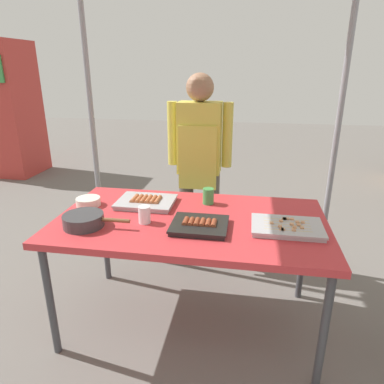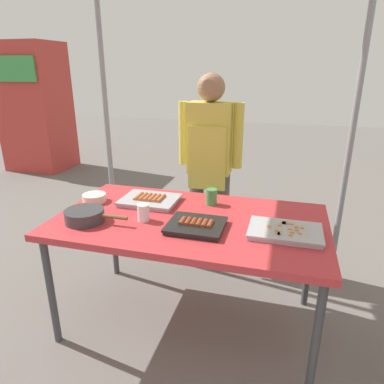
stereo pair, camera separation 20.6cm
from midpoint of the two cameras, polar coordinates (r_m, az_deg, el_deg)
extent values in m
plane|color=#66605B|center=(2.48, 2.21, -20.44)|extent=(18.00, 18.00, 0.00)
cube|color=#C63338|center=(2.08, 2.47, -4.91)|extent=(1.60, 0.90, 0.04)
cylinder|color=#3F3F44|center=(2.24, -19.72, -15.31)|extent=(0.04, 0.04, 0.71)
cylinder|color=#3F3F44|center=(1.94, 22.82, -21.98)|extent=(0.04, 0.04, 0.71)
cylinder|color=#3F3F44|center=(2.81, -10.72, -6.87)|extent=(0.04, 0.04, 0.71)
cylinder|color=#3F3F44|center=(2.58, 20.99, -10.53)|extent=(0.04, 0.04, 0.71)
cylinder|color=gray|center=(3.00, -11.97, 11.56)|extent=(0.04, 0.04, 2.38)
cylinder|color=gray|center=(2.73, 26.94, 9.05)|extent=(0.04, 0.04, 2.38)
cube|color=#ADADB2|center=(2.31, -4.43, -1.58)|extent=(0.36, 0.27, 0.02)
cube|color=#ADADB2|center=(2.30, -4.44, -1.21)|extent=(0.37, 0.29, 0.01)
cylinder|color=#B7663D|center=(2.33, -6.30, -0.82)|extent=(0.03, 0.13, 0.03)
cylinder|color=#B7663D|center=(2.31, -5.56, -0.90)|extent=(0.03, 0.13, 0.03)
cylinder|color=#B7663D|center=(2.30, -4.82, -0.97)|extent=(0.03, 0.13, 0.03)
cylinder|color=#B7663D|center=(2.29, -4.07, -1.05)|extent=(0.03, 0.13, 0.03)
cylinder|color=#B7663D|center=(2.28, -3.32, -1.13)|extent=(0.03, 0.13, 0.03)
cylinder|color=#B7663D|center=(2.27, -2.56, -1.21)|extent=(0.03, 0.13, 0.03)
cube|color=#ADADB2|center=(1.97, 17.99, -6.45)|extent=(0.38, 0.26, 0.02)
cube|color=#ADADB2|center=(1.96, 18.04, -6.03)|extent=(0.39, 0.27, 0.01)
cylinder|color=tan|center=(1.90, 18.11, -6.85)|extent=(0.25, 0.01, 0.01)
cube|color=tan|center=(1.90, 18.96, -6.92)|extent=(0.02, 0.02, 0.02)
cube|color=tan|center=(1.90, 17.27, -6.78)|extent=(0.02, 0.02, 0.02)
cube|color=tan|center=(1.89, 17.03, -6.76)|extent=(0.02, 0.02, 0.02)
cylinder|color=tan|center=(1.93, 18.08, -6.38)|extent=(0.25, 0.01, 0.01)
cube|color=tan|center=(1.93, 16.84, -6.27)|extent=(0.02, 0.02, 0.02)
cube|color=tan|center=(1.93, 19.12, -6.47)|extent=(0.02, 0.02, 0.02)
cube|color=tan|center=(1.94, 20.28, -6.56)|extent=(0.02, 0.02, 0.02)
cylinder|color=tan|center=(1.96, 18.06, -5.93)|extent=(0.25, 0.01, 0.01)
cube|color=tan|center=(1.96, 15.57, -5.71)|extent=(0.02, 0.02, 0.02)
cube|color=tan|center=(1.97, 19.83, -6.08)|extent=(0.02, 0.02, 0.02)
cube|color=tan|center=(1.96, 18.76, -5.99)|extent=(0.02, 0.02, 0.02)
cylinder|color=tan|center=(1.99, 18.03, -5.49)|extent=(0.25, 0.01, 0.01)
cube|color=tan|center=(1.99, 17.13, -5.41)|extent=(0.02, 0.02, 0.02)
cube|color=tan|center=(2.00, 20.53, -5.70)|extent=(0.02, 0.02, 0.02)
cube|color=tan|center=(2.00, 19.70, -5.63)|extent=(0.02, 0.02, 0.02)
cylinder|color=tan|center=(2.03, 18.00, -5.07)|extent=(0.25, 0.01, 0.01)
cube|color=tan|center=(2.03, 17.76, -5.05)|extent=(0.02, 0.02, 0.02)
cube|color=tan|center=(2.03, 17.66, -5.04)|extent=(0.02, 0.02, 0.02)
cube|color=tan|center=(2.03, 18.95, -5.15)|extent=(0.02, 0.02, 0.02)
cube|color=tan|center=(2.03, 18.21, -5.08)|extent=(0.02, 0.02, 0.02)
cube|color=black|center=(1.94, 3.72, -5.82)|extent=(0.30, 0.26, 0.02)
cube|color=black|center=(1.94, 3.73, -5.39)|extent=(0.31, 0.28, 0.01)
cylinder|color=brown|center=(1.95, 1.44, -4.91)|extent=(0.03, 0.09, 0.03)
cylinder|color=brown|center=(1.94, 2.35, -5.01)|extent=(0.03, 0.09, 0.03)
cylinder|color=brown|center=(1.94, 3.27, -5.11)|extent=(0.03, 0.09, 0.03)
cylinder|color=brown|center=(1.93, 4.19, -5.21)|extent=(0.03, 0.09, 0.03)
cylinder|color=brown|center=(1.93, 5.13, -5.31)|extent=(0.03, 0.09, 0.03)
cylinder|color=brown|center=(1.92, 6.06, -5.41)|extent=(0.03, 0.09, 0.03)
cylinder|color=#38383A|center=(2.08, -14.60, -3.84)|extent=(0.23, 0.23, 0.07)
cylinder|color=brown|center=(1.99, -9.78, -4.13)|extent=(0.16, 0.02, 0.02)
cylinder|color=#386B33|center=(2.07, -14.66, -3.17)|extent=(0.21, 0.21, 0.01)
cylinder|color=silver|center=(2.38, -13.43, -0.97)|extent=(0.16, 0.16, 0.05)
cylinder|color=white|center=(2.03, -5.15, -3.45)|extent=(0.07, 0.07, 0.10)
cylinder|color=#3F994C|center=(2.27, 5.81, -0.84)|extent=(0.07, 0.07, 0.10)
cylinder|color=#595147|center=(3.01, 2.71, -3.82)|extent=(0.12, 0.12, 0.79)
cylinder|color=#595147|center=(2.97, 6.86, -4.26)|extent=(0.12, 0.12, 0.79)
cube|color=#D8CC4C|center=(2.78, 5.17, 8.79)|extent=(0.34, 0.20, 0.56)
cube|color=#D8CC4C|center=(2.71, 4.64, 5.45)|extent=(0.30, 0.02, 0.50)
cylinder|color=#D8CC4C|center=(2.82, 0.74, 9.61)|extent=(0.08, 0.08, 0.50)
cylinder|color=#D8CC4C|center=(2.75, 9.76, 9.04)|extent=(0.08, 0.08, 0.50)
sphere|color=#9E7256|center=(2.73, 5.43, 16.77)|extent=(0.21, 0.21, 0.21)
cube|color=#BF3833|center=(6.21, -23.47, 12.60)|extent=(0.92, 0.75, 1.98)
cube|color=#3F994C|center=(5.87, -26.77, 17.66)|extent=(0.83, 0.03, 0.36)
camera|label=1|loc=(0.10, -87.14, 1.03)|focal=32.40mm
camera|label=2|loc=(0.10, 92.86, -1.03)|focal=32.40mm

